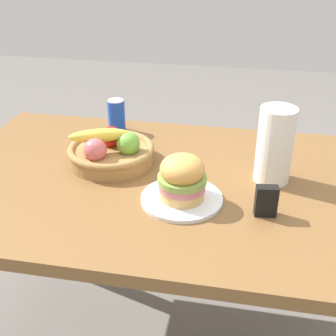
% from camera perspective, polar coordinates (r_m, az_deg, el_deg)
% --- Properties ---
extents(dining_table, '(1.40, 0.90, 0.75)m').
position_cam_1_polar(dining_table, '(1.46, -1.19, -4.79)').
color(dining_table, brown).
rests_on(dining_table, ground_plane).
extents(plate, '(0.24, 0.24, 0.01)m').
position_cam_1_polar(plate, '(1.30, 1.78, -3.96)').
color(plate, white).
rests_on(plate, dining_table).
extents(sandwich, '(0.14, 0.14, 0.13)m').
position_cam_1_polar(sandwich, '(1.26, 1.83, -1.22)').
color(sandwich, '#DBAD60').
rests_on(sandwich, plate).
extents(soda_can, '(0.07, 0.07, 0.13)m').
position_cam_1_polar(soda_can, '(1.74, -6.62, 6.69)').
color(soda_can, blue).
rests_on(soda_can, dining_table).
extents(fruit_basket, '(0.29, 0.29, 0.13)m').
position_cam_1_polar(fruit_basket, '(1.50, -7.33, 2.21)').
color(fruit_basket, '#9E7542').
rests_on(fruit_basket, dining_table).
extents(paper_towel_roll, '(0.11, 0.11, 0.24)m').
position_cam_1_polar(paper_towel_roll, '(1.39, 13.55, 2.84)').
color(paper_towel_roll, white).
rests_on(paper_towel_roll, dining_table).
extents(napkin_holder, '(0.06, 0.04, 0.09)m').
position_cam_1_polar(napkin_holder, '(1.24, 12.49, -4.15)').
color(napkin_holder, black).
rests_on(napkin_holder, dining_table).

